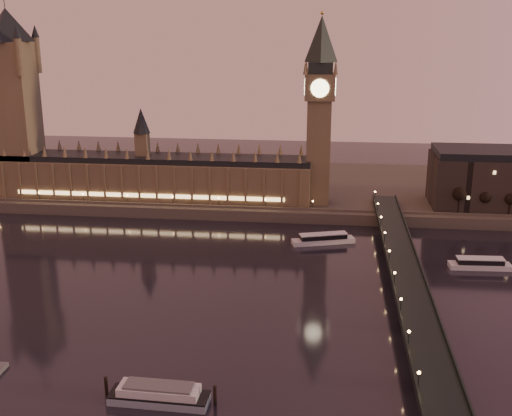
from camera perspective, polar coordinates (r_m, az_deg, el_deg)
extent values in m
plane|color=black|center=(259.22, -7.41, -7.73)|extent=(700.00, 700.00, 0.00)
cube|color=#423D35|center=(408.39, 2.22, 1.82)|extent=(560.00, 130.00, 6.00)
cube|color=brown|center=(374.80, -9.04, 2.51)|extent=(180.00, 26.00, 22.00)
cube|color=black|center=(372.05, -9.12, 4.40)|extent=(180.00, 22.00, 3.20)
cube|color=#FFCC7F|center=(363.71, -9.56, 1.09)|extent=(153.00, 0.25, 2.20)
cube|color=brown|center=(397.73, -20.52, 7.32)|extent=(22.00, 22.00, 88.00)
cone|color=black|center=(393.94, -21.30, 14.94)|extent=(31.68, 31.68, 18.00)
cube|color=brown|center=(357.29, 5.57, 4.92)|extent=(13.00, 13.00, 58.00)
cube|color=brown|center=(352.03, 5.73, 10.67)|extent=(16.00, 16.00, 14.00)
cylinder|color=#FFEAA5|center=(343.89, 5.70, 10.54)|extent=(9.60, 0.35, 9.60)
cylinder|color=#FFEAA5|center=(352.27, 4.38, 10.71)|extent=(0.35, 9.60, 9.60)
cube|color=black|center=(351.21, 5.78, 12.30)|extent=(13.00, 13.00, 6.00)
cone|color=black|center=(350.52, 5.85, 14.74)|extent=(17.68, 17.68, 24.00)
sphere|color=gold|center=(350.43, 5.91, 16.87)|extent=(2.00, 2.00, 2.00)
cube|color=black|center=(250.98, 13.52, -6.90)|extent=(13.00, 260.00, 2.00)
cube|color=black|center=(249.68, 12.10, -6.56)|extent=(0.60, 260.00, 1.00)
cube|color=black|center=(251.28, 14.98, -6.61)|extent=(0.60, 260.00, 1.00)
cylinder|color=black|center=(357.84, 17.48, 0.26)|extent=(0.70, 0.70, 9.50)
sphere|color=black|center=(356.57, 17.55, 1.02)|extent=(6.33, 6.33, 6.33)
cylinder|color=black|center=(360.74, 19.63, 0.18)|extent=(0.70, 0.70, 9.50)
sphere|color=black|center=(359.48, 19.70, 0.94)|extent=(6.33, 6.33, 6.33)
cylinder|color=black|center=(364.14, 21.74, 0.11)|extent=(0.70, 0.70, 9.50)
sphere|color=black|center=(362.89, 21.82, 0.86)|extent=(6.33, 6.33, 6.33)
cube|color=silver|center=(316.84, 6.00, -2.93)|extent=(31.52, 15.71, 2.27)
cube|color=black|center=(316.10, 6.01, -2.54)|extent=(23.49, 12.14, 2.27)
cube|color=silver|center=(315.67, 6.02, -2.31)|extent=(24.16, 12.58, 0.41)
cube|color=silver|center=(300.38, 19.27, -4.88)|extent=(27.08, 8.02, 2.27)
cube|color=black|center=(299.61, 19.31, -4.48)|extent=(20.07, 6.47, 2.27)
cube|color=silver|center=(299.16, 19.33, -4.24)|extent=(20.62, 6.76, 0.41)
cube|color=#879AAD|center=(193.00, -8.59, -16.42)|extent=(28.85, 8.91, 2.33)
cube|color=black|center=(192.26, -8.61, -16.07)|extent=(28.85, 8.91, 0.45)
cube|color=silver|center=(191.53, -8.63, -15.72)|extent=(23.46, 7.86, 2.33)
cube|color=#595B5E|center=(190.76, -8.65, -15.34)|extent=(19.85, 6.85, 0.63)
cylinder|color=black|center=(197.67, -13.17, -15.20)|extent=(0.98, 0.98, 6.08)
cylinder|color=black|center=(189.21, -3.67, -16.31)|extent=(0.98, 0.98, 6.08)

